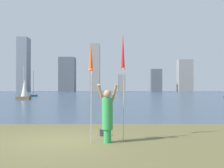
% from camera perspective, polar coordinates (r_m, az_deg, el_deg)
% --- Properties ---
extents(ground, '(120.00, 138.00, 0.12)m').
position_cam_1_polar(ground, '(60.06, -2.16, -2.62)').
color(ground, brown).
extents(person, '(0.73, 0.54, 1.99)m').
position_cam_1_polar(person, '(8.77, -1.01, -6.61)').
color(person, green).
rests_on(person, ground).
extents(kite_flag_left, '(0.16, 0.39, 3.37)m').
position_cam_1_polar(kite_flag_left, '(8.69, -4.72, 5.42)').
color(kite_flag_left, '#B2B2B7').
rests_on(kite_flag_left, ground).
extents(kite_flag_right, '(0.16, 1.03, 3.83)m').
position_cam_1_polar(kite_flag_right, '(9.44, 2.43, 6.79)').
color(kite_flag_right, '#B2B2B7').
rests_on(kite_flag_right, ground).
extents(bag, '(0.23, 0.14, 0.26)m').
position_cam_1_polar(bag, '(10.05, -2.08, -10.75)').
color(bag, '#33384C').
rests_on(bag, ground).
extents(sailboat_4, '(1.72, 1.44, 5.37)m').
position_cam_1_polar(sailboat_4, '(55.13, -17.08, -2.37)').
color(sailboat_4, '#2D6084').
rests_on(sailboat_4, ground).
extents(sailboat_5, '(2.13, 1.11, 5.22)m').
position_cam_1_polar(sailboat_5, '(41.63, -18.92, -1.37)').
color(sailboat_5, brown).
rests_on(sailboat_5, ground).
extents(skyline_tower_0, '(4.60, 6.11, 24.38)m').
position_cam_1_polar(skyline_tower_0, '(122.99, -19.04, 4.08)').
color(skyline_tower_0, gray).
rests_on(skyline_tower_0, ground).
extents(skyline_tower_1, '(7.37, 6.72, 15.90)m').
position_cam_1_polar(skyline_tower_1, '(122.27, -9.89, 2.09)').
color(skyline_tower_1, '#565B66').
rests_on(skyline_tower_1, ground).
extents(skyline_tower_2, '(4.23, 7.31, 21.37)m').
position_cam_1_polar(skyline_tower_2, '(117.13, -3.76, 3.54)').
color(skyline_tower_2, gray).
rests_on(skyline_tower_2, ground).
extents(skyline_tower_3, '(3.10, 5.38, 7.77)m').
position_cam_1_polar(skyline_tower_3, '(118.84, 2.21, 0.20)').
color(skyline_tower_3, gray).
rests_on(skyline_tower_3, ground).
extents(skyline_tower_4, '(4.95, 3.81, 10.21)m').
position_cam_1_polar(skyline_tower_4, '(118.39, 9.76, 0.80)').
color(skyline_tower_4, '#565B66').
rests_on(skyline_tower_4, ground).
extents(skyline_tower_5, '(6.59, 4.36, 14.70)m').
position_cam_1_polar(skyline_tower_5, '(122.96, 15.89, 1.81)').
color(skyline_tower_5, gray).
rests_on(skyline_tower_5, ground).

